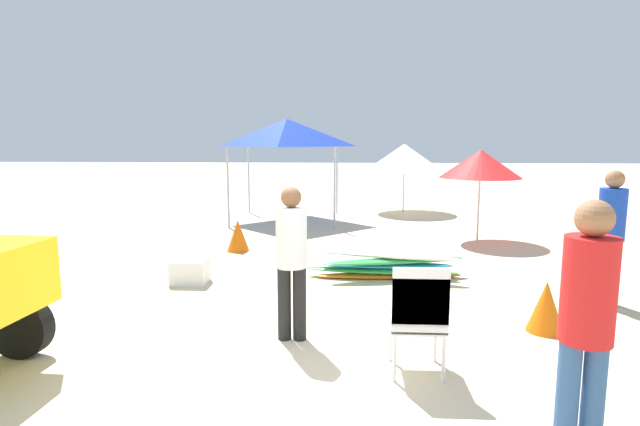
% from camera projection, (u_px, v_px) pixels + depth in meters
% --- Properties ---
extents(ground, '(80.00, 80.00, 0.00)m').
position_uv_depth(ground, '(278.00, 380.00, 4.44)').
color(ground, beige).
extents(stacked_plastic_chairs, '(0.48, 0.48, 1.02)m').
position_uv_depth(stacked_plastic_chairs, '(418.00, 311.00, 4.43)').
color(stacked_plastic_chairs, white).
rests_on(stacked_plastic_chairs, ground).
extents(surfboard_pile, '(2.46, 0.82, 0.40)m').
position_uv_depth(surfboard_pile, '(387.00, 265.00, 7.63)').
color(surfboard_pile, orange).
rests_on(surfboard_pile, ground).
extents(lifeguard_near_center, '(0.32, 0.32, 1.73)m').
position_uv_depth(lifeguard_near_center, '(587.00, 317.00, 3.14)').
color(lifeguard_near_center, '#33598C').
rests_on(lifeguard_near_center, ground).
extents(lifeguard_near_right, '(0.32, 0.32, 1.61)m').
position_uv_depth(lifeguard_near_right, '(292.00, 254.00, 5.21)').
color(lifeguard_near_right, black).
rests_on(lifeguard_near_right, ground).
extents(lifeguard_far_right, '(0.32, 0.32, 1.71)m').
position_uv_depth(lifeguard_far_right, '(611.00, 228.00, 6.31)').
color(lifeguard_far_right, '#194C19').
rests_on(lifeguard_far_right, ground).
extents(popup_canopy, '(2.55, 2.55, 2.59)m').
position_uv_depth(popup_canopy, '(287.00, 133.00, 12.86)').
color(popup_canopy, '#B2B2B7').
rests_on(popup_canopy, ground).
extents(beach_umbrella_left, '(1.64, 1.64, 1.88)m').
position_uv_depth(beach_umbrella_left, '(481.00, 164.00, 10.28)').
color(beach_umbrella_left, beige).
rests_on(beach_umbrella_left, ground).
extents(beach_umbrella_mid, '(2.17, 2.17, 1.95)m').
position_uv_depth(beach_umbrella_mid, '(404.00, 157.00, 14.37)').
color(beach_umbrella_mid, beige).
rests_on(beach_umbrella_mid, ground).
extents(traffic_cone_near, '(0.40, 0.40, 0.57)m').
position_uv_depth(traffic_cone_near, '(546.00, 307.00, 5.51)').
color(traffic_cone_near, orange).
rests_on(traffic_cone_near, ground).
extents(traffic_cone_far, '(0.42, 0.42, 0.60)m').
position_uv_depth(traffic_cone_far, '(238.00, 235.00, 9.47)').
color(traffic_cone_far, orange).
rests_on(traffic_cone_far, ground).
extents(cooler_box, '(0.51, 0.39, 0.35)m').
position_uv_depth(cooler_box, '(190.00, 271.00, 7.39)').
color(cooler_box, white).
rests_on(cooler_box, ground).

